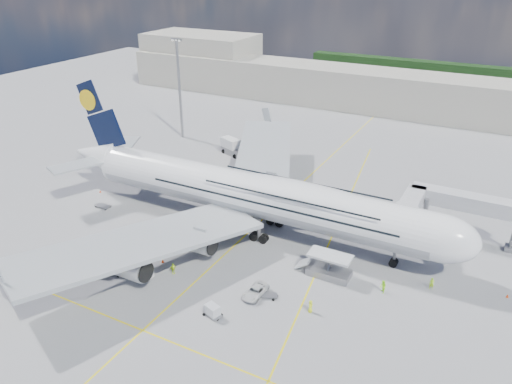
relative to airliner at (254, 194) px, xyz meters
The scene contains 31 objects.
ground 12.13m from the airliner, 91.49° to the right, with size 300.00×300.00×0.00m, color gray.
taxi_line_main 12.13m from the airliner, 91.49° to the right, with size 0.25×220.00×0.01m, color yellow.
taxi_line_cross 30.78m from the airliner, 90.50° to the right, with size 120.00×0.25×0.01m, color yellow.
taxi_line_diag 15.36m from the airliner, ahead, with size 0.25×100.00×0.01m, color yellow.
airliner is the anchor object (origin of this frame).
jet_bridge 31.50m from the airliner, 20.31° to the left, with size 18.80×12.10×8.50m.
cargo_loader 18.87m from the airliner, 23.23° to the right, with size 8.53×3.20×3.67m.
light_mast 53.72m from the airliner, 139.00° to the left, with size 3.00×0.70×25.50m.
terminal 85.00m from the airliner, 90.18° to the left, with size 180.00×16.00×12.00m, color #B2AD9E.
hangar 114.20m from the airliner, 127.98° to the left, with size 40.00×22.00×18.00m, color #B2AD9E.
dolly_row_a 25.16m from the airliner, 126.17° to the right, with size 3.37×2.04×0.47m.
dolly_row_b 25.79m from the airliner, 119.02° to the right, with size 2.89×2.18×1.63m.
dolly_row_c 27.90m from the airliner, 122.59° to the right, with size 3.61×2.50×2.08m.
dolly_back 30.97m from the airliner, 168.32° to the right, with size 3.10×1.74×0.45m.
dolly_nose_far 24.84m from the airliner, 75.06° to the right, with size 2.99×2.21×1.69m.
dolly_nose_near 20.53m from the airliner, 55.72° to the right, with size 2.98×2.29×0.39m.
baggage_tug 22.76m from the airliner, 111.25° to the right, with size 3.10×1.51×1.91m.
catering_truck_inner 15.57m from the airliner, 117.24° to the left, with size 6.04×3.33×3.40m.
catering_truck_outer 37.24m from the airliner, 125.94° to the left, with size 7.33×4.70×4.06m.
service_van 20.08m from the airliner, 61.08° to the right, with size 2.24×4.85×1.35m, color silver.
crew_nose 31.81m from the airliner, ahead, with size 0.68×0.45×1.87m, color #9DDB17.
crew_loader 26.79m from the airliner, 16.69° to the right, with size 0.97×0.76×2.00m, color #A0FF1A.
crew_wing 19.24m from the airliner, 103.82° to the right, with size 1.08×0.45×1.84m, color #D6FF1A.
crew_van 24.69m from the airliner, 43.08° to the right, with size 0.91×0.59×1.86m, color #D8EB18.
crew_tug 23.84m from the airliner, 114.37° to the right, with size 1.19×0.68×1.83m, color #95EB18.
cone_nose 41.56m from the airliner, ahead, with size 0.41×0.41×0.52m.
cone_wing_left_inner 24.22m from the airliner, 116.68° to the left, with size 0.51×0.51×0.64m.
cone_wing_left_outer 31.20m from the airliner, 112.25° to the left, with size 0.45×0.45×0.58m.
cone_wing_right_inner 18.97m from the airliner, 115.73° to the right, with size 0.47×0.47×0.59m.
cone_wing_right_outer 27.09m from the airliner, 125.95° to the right, with size 0.41×0.41×0.52m.
cone_tail 35.62m from the airliner, behind, with size 0.39×0.39×0.49m.
Camera 1 is at (36.65, -57.81, 43.90)m, focal length 35.00 mm.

